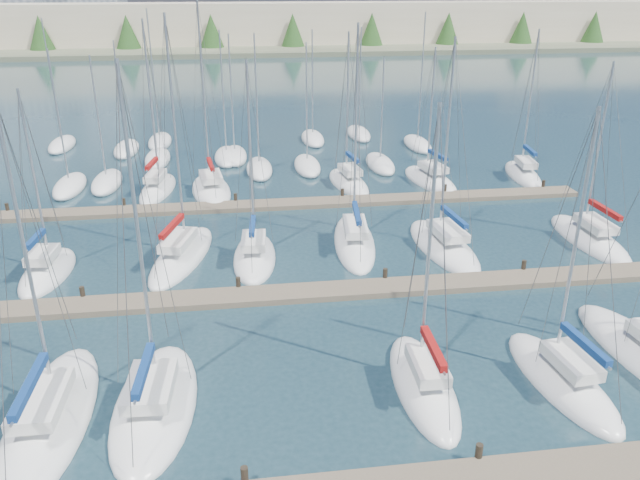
{
  "coord_description": "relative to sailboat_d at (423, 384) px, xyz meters",
  "views": [
    {
      "loc": [
        -3.67,
        -13.04,
        15.57
      ],
      "look_at": [
        0.0,
        14.0,
        4.0
      ],
      "focal_mm": 35.0,
      "sensor_mm": 36.0,
      "label": 1
    }
  ],
  "objects": [
    {
      "name": "ground",
      "position": [
        -3.37,
        52.65,
        -0.19
      ],
      "size": [
        400.0,
        400.0,
        0.0
      ],
      "primitive_type": "plane",
      "color": "#233B46",
      "rests_on": "ground"
    },
    {
      "name": "dock_mid",
      "position": [
        -3.37,
        8.67,
        -0.04
      ],
      "size": [
        44.0,
        1.93,
        1.1
      ],
      "color": "#6B5E4C",
      "rests_on": "ground"
    },
    {
      "name": "dock_far",
      "position": [
        -3.37,
        22.67,
        -0.04
      ],
      "size": [
        44.0,
        1.93,
        1.1
      ],
      "color": "#6B5E4C",
      "rests_on": "ground"
    },
    {
      "name": "sailboat_d",
      "position": [
        0.0,
        0.0,
        0.0
      ],
      "size": [
        2.53,
        7.45,
        12.29
      ],
      "rotation": [
        0.0,
        0.0,
        -0.03
      ],
      "color": "white",
      "rests_on": "ground"
    },
    {
      "name": "sailboat_k",
      "position": [
        -0.04,
        15.07,
        -0.0
      ],
      "size": [
        3.5,
        9.45,
        13.94
      ],
      "rotation": [
        0.0,
        0.0,
        -0.11
      ],
      "color": "white",
      "rests_on": "ground"
    },
    {
      "name": "sailboat_b",
      "position": [
        -14.6,
        -0.1,
        -0.02
      ],
      "size": [
        3.09,
        9.6,
        13.03
      ],
      "rotation": [
        0.0,
        0.0,
        -0.01
      ],
      "color": "white",
      "rests_on": "ground"
    },
    {
      "name": "sailboat_o",
      "position": [
        -9.24,
        26.74,
        0.0
      ],
      "size": [
        3.89,
        8.3,
        14.92
      ],
      "rotation": [
        0.0,
        0.0,
        0.13
      ],
      "color": "white",
      "rests_on": "ground"
    },
    {
      "name": "sailboat_n",
      "position": [
        -13.4,
        27.46,
        0.01
      ],
      "size": [
        3.26,
        7.67,
        13.54
      ],
      "rotation": [
        0.0,
        0.0,
        -0.14
      ],
      "color": "white",
      "rests_on": "ground"
    },
    {
      "name": "sailboat_h",
      "position": [
        -18.04,
        13.11,
        -0.01
      ],
      "size": [
        2.91,
        6.52,
        11.06
      ],
      "rotation": [
        0.0,
        0.0,
        -0.08
      ],
      "color": "white",
      "rests_on": "ground"
    },
    {
      "name": "sailboat_l",
      "position": [
        5.31,
        13.63,
        -0.01
      ],
      "size": [
        3.58,
        9.0,
        13.26
      ],
      "rotation": [
        0.0,
        0.0,
        0.08
      ],
      "color": "white",
      "rests_on": "ground"
    },
    {
      "name": "sailboat_c",
      "position": [
        -10.75,
        0.13,
        -0.01
      ],
      "size": [
        3.59,
        8.54,
        13.91
      ],
      "rotation": [
        0.0,
        0.0,
        -0.06
      ],
      "color": "white",
      "rests_on": "ground"
    },
    {
      "name": "sailboat_p",
      "position": [
        1.74,
        27.1,
        0.0
      ],
      "size": [
        3.39,
        7.53,
        12.53
      ],
      "rotation": [
        0.0,
        0.0,
        0.14
      ],
      "color": "white",
      "rests_on": "ground"
    },
    {
      "name": "sailboat_i",
      "position": [
        -10.66,
        14.33,
        0.0
      ],
      "size": [
        4.76,
        9.33,
        14.58
      ],
      "rotation": [
        0.0,
        0.0,
        -0.26
      ],
      "color": "white",
      "rests_on": "ground"
    },
    {
      "name": "sailboat_e",
      "position": [
        5.77,
        -0.48,
        -0.0
      ],
      "size": [
        3.12,
        7.68,
        12.1
      ],
      "rotation": [
        0.0,
        0.0,
        0.1
      ],
      "color": "white",
      "rests_on": "ground"
    },
    {
      "name": "sailboat_j",
      "position": [
        -6.36,
        13.57,
        -0.0
      ],
      "size": [
        2.99,
        7.3,
        12.23
      ],
      "rotation": [
        0.0,
        0.0,
        -0.07
      ],
      "color": "white",
      "rests_on": "ground"
    },
    {
      "name": "sailboat_m",
      "position": [
        14.85,
        13.5,
        -0.01
      ],
      "size": [
        2.76,
        8.45,
        11.78
      ],
      "rotation": [
        0.0,
        0.0,
        0.02
      ],
      "color": "white",
      "rests_on": "ground"
    },
    {
      "name": "sailboat_q",
      "position": [
        8.5,
        26.9,
        -0.01
      ],
      "size": [
        3.96,
        8.07,
        11.35
      ],
      "rotation": [
        0.0,
        0.0,
        0.17
      ],
      "color": "white",
      "rests_on": "ground"
    },
    {
      "name": "sailboat_r",
      "position": [
        16.68,
        27.26,
        0.0
      ],
      "size": [
        3.21,
        7.77,
        12.54
      ],
      "rotation": [
        0.0,
        0.0,
        -0.14
      ],
      "color": "white",
      "rests_on": "ground"
    },
    {
      "name": "distant_boats",
      "position": [
        -7.71,
        36.42,
        0.1
      ],
      "size": [
        36.93,
        20.75,
        13.3
      ],
      "color": "#9EA0A5",
      "rests_on": "ground"
    },
    {
      "name": "shoreline",
      "position": [
        -16.66,
        142.42,
        7.25
      ],
      "size": [
        400.0,
        60.0,
        38.0
      ],
      "color": "#666B51",
      "rests_on": "ground"
    }
  ]
}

